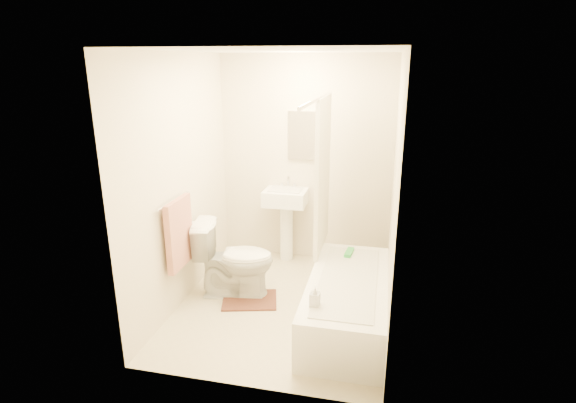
% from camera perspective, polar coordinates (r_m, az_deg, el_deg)
% --- Properties ---
extents(floor, '(2.40, 2.40, 0.00)m').
position_cam_1_polar(floor, '(4.58, -0.69, -12.96)').
color(floor, beige).
rests_on(floor, ground).
extents(ceiling, '(2.40, 2.40, 0.00)m').
position_cam_1_polar(ceiling, '(3.95, -0.83, 18.64)').
color(ceiling, white).
rests_on(ceiling, ground).
extents(wall_back, '(2.00, 0.02, 2.40)m').
position_cam_1_polar(wall_back, '(5.24, 2.25, 5.15)').
color(wall_back, beige).
rests_on(wall_back, ground).
extents(wall_left, '(0.02, 2.40, 2.40)m').
position_cam_1_polar(wall_left, '(4.43, -13.46, 2.36)').
color(wall_left, beige).
rests_on(wall_left, ground).
extents(wall_right, '(0.02, 2.40, 2.40)m').
position_cam_1_polar(wall_right, '(4.00, 13.33, 0.75)').
color(wall_right, beige).
rests_on(wall_right, ground).
extents(mirror, '(0.40, 0.03, 0.55)m').
position_cam_1_polar(mirror, '(5.17, 2.25, 8.35)').
color(mirror, white).
rests_on(mirror, wall_back).
extents(curtain_rod, '(0.03, 1.70, 0.03)m').
position_cam_1_polar(curtain_rod, '(4.00, 3.83, 12.86)').
color(curtain_rod, silver).
rests_on(curtain_rod, wall_back).
extents(shower_curtain, '(0.04, 0.80, 1.55)m').
position_cam_1_polar(shower_curtain, '(4.52, 4.41, 3.35)').
color(shower_curtain, silver).
rests_on(shower_curtain, curtain_rod).
extents(towel_bar, '(0.02, 0.60, 0.02)m').
position_cam_1_polar(towel_bar, '(4.23, -14.32, 0.15)').
color(towel_bar, silver).
rests_on(towel_bar, wall_left).
extents(towel, '(0.06, 0.45, 0.66)m').
position_cam_1_polar(towel, '(4.32, -13.64, -3.94)').
color(towel, '#CC7266').
rests_on(towel, towel_bar).
extents(toilet_paper, '(0.11, 0.12, 0.12)m').
position_cam_1_polar(toilet_paper, '(4.66, -11.62, -3.25)').
color(toilet_paper, white).
rests_on(toilet_paper, wall_left).
extents(toilet, '(0.85, 0.57, 0.78)m').
position_cam_1_polar(toilet, '(4.63, -6.79, -7.29)').
color(toilet, white).
rests_on(toilet, floor).
extents(sink, '(0.49, 0.40, 0.96)m').
position_cam_1_polar(sink, '(5.35, -0.25, -2.60)').
color(sink, white).
rests_on(sink, floor).
extents(bathtub, '(0.70, 1.59, 0.45)m').
position_cam_1_polar(bathtub, '(4.21, 7.54, -12.55)').
color(bathtub, white).
rests_on(bathtub, floor).
extents(bath_mat, '(0.62, 0.53, 0.02)m').
position_cam_1_polar(bath_mat, '(4.66, -4.89, -12.35)').
color(bath_mat, '#50221B').
rests_on(bath_mat, floor).
extents(soap_bottle, '(0.08, 0.08, 0.17)m').
position_cam_1_polar(soap_bottle, '(3.64, 3.44, -11.97)').
color(soap_bottle, silver).
rests_on(soap_bottle, bathtub).
extents(scrub_brush, '(0.09, 0.22, 0.04)m').
position_cam_1_polar(scrub_brush, '(4.59, 7.76, -6.47)').
color(scrub_brush, green).
rests_on(scrub_brush, bathtub).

